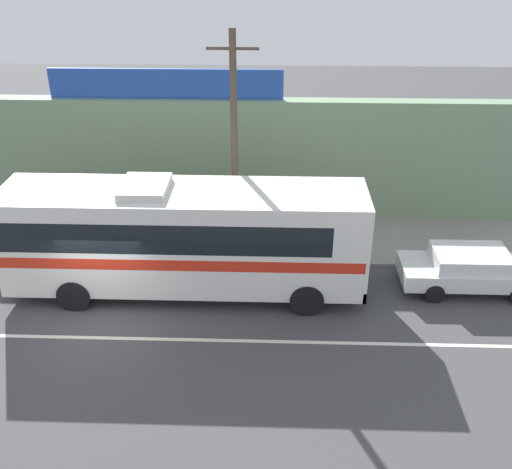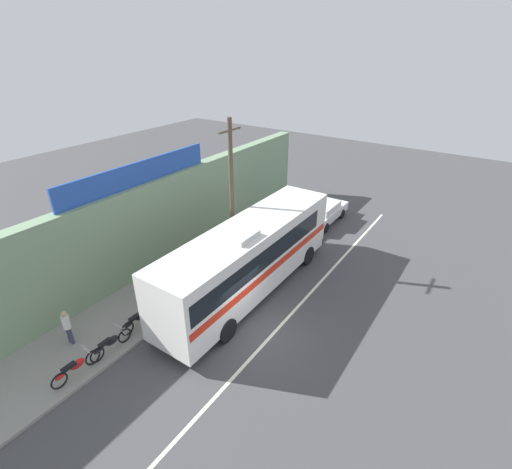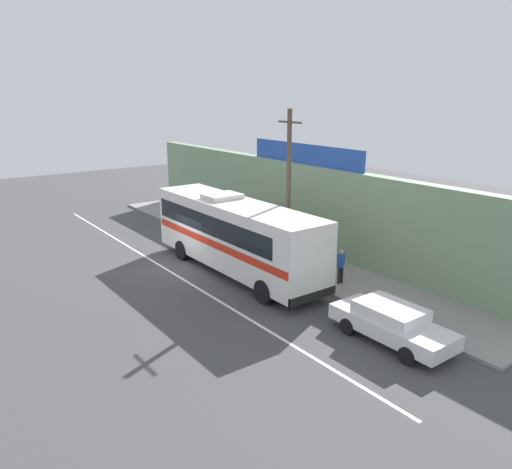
% 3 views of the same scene
% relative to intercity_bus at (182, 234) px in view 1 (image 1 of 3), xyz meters
% --- Properties ---
extents(ground_plane, '(70.00, 70.00, 0.00)m').
position_rel_intercity_bus_xyz_m(ground_plane, '(-2.30, -1.78, -2.07)').
color(ground_plane, '#444447').
extents(sidewalk_slab, '(30.00, 3.60, 0.14)m').
position_rel_intercity_bus_xyz_m(sidewalk_slab, '(-2.30, 3.42, -2.00)').
color(sidewalk_slab, gray).
rests_on(sidewalk_slab, ground_plane).
extents(storefront_facade, '(30.00, 0.70, 4.80)m').
position_rel_intercity_bus_xyz_m(storefront_facade, '(-2.30, 5.57, 0.33)').
color(storefront_facade, gray).
rests_on(storefront_facade, ground_plane).
extents(storefront_billboard, '(8.68, 0.12, 1.10)m').
position_rel_intercity_bus_xyz_m(storefront_billboard, '(-1.22, 5.57, 3.28)').
color(storefront_billboard, '#234CAD').
rests_on(storefront_billboard, storefront_facade).
extents(road_center_stripe, '(30.00, 0.14, 0.01)m').
position_rel_intercity_bus_xyz_m(road_center_stripe, '(-2.30, -2.58, -2.06)').
color(road_center_stripe, silver).
rests_on(road_center_stripe, ground_plane).
extents(intercity_bus, '(11.19, 2.64, 3.78)m').
position_rel_intercity_bus_xyz_m(intercity_bus, '(0.00, 0.00, 0.00)').
color(intercity_bus, white).
rests_on(intercity_bus, ground_plane).
extents(parked_car, '(4.55, 1.85, 1.37)m').
position_rel_intercity_bus_xyz_m(parked_car, '(9.24, 0.43, -1.33)').
color(parked_car, silver).
rests_on(parked_car, ground_plane).
extents(utility_pole, '(1.60, 0.22, 7.76)m').
position_rel_intercity_bus_xyz_m(utility_pole, '(1.52, 2.10, 2.09)').
color(utility_pole, brown).
rests_on(utility_pole, sidewalk_slab).
extents(motorcycle_green, '(1.88, 0.56, 0.94)m').
position_rel_intercity_bus_xyz_m(motorcycle_green, '(-6.44, 2.07, -1.50)').
color(motorcycle_green, black).
rests_on(motorcycle_green, sidewalk_slab).
extents(motorcycle_red, '(1.93, 0.56, 0.94)m').
position_rel_intercity_bus_xyz_m(motorcycle_red, '(-4.82, 2.30, -1.50)').
color(motorcycle_red, black).
rests_on(motorcycle_red, sidewalk_slab).
extents(motorcycle_blue, '(1.92, 0.56, 0.94)m').
position_rel_intercity_bus_xyz_m(motorcycle_blue, '(-3.62, 2.28, -1.50)').
color(motorcycle_blue, black).
rests_on(motorcycle_blue, sidewalk_slab).
extents(pedestrian_far_left, '(0.30, 0.48, 1.72)m').
position_rel_intercity_bus_xyz_m(pedestrian_far_left, '(-2.38, 3.16, -0.92)').
color(pedestrian_far_left, brown).
rests_on(pedestrian_far_left, sidewalk_slab).
extents(pedestrian_near_shop, '(0.30, 0.48, 1.58)m').
position_rel_intercity_bus_xyz_m(pedestrian_near_shop, '(-7.05, 3.82, -1.01)').
color(pedestrian_near_shop, navy).
rests_on(pedestrian_near_shop, sidewalk_slab).
extents(pedestrian_by_curb, '(0.30, 0.48, 1.64)m').
position_rel_intercity_bus_xyz_m(pedestrian_by_curb, '(4.46, 2.82, -0.97)').
color(pedestrian_by_curb, black).
rests_on(pedestrian_by_curb, sidewalk_slab).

